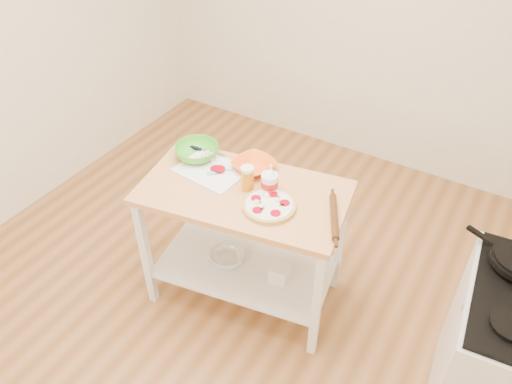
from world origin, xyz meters
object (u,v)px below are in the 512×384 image
at_px(orange_bowl, 254,166).
at_px(beer_pint, 247,178).
at_px(prep_island, 244,222).
at_px(rolling_pin, 334,217).
at_px(shelf_glass_bowl, 227,257).
at_px(green_bowl, 197,152).
at_px(pizza, 269,205).
at_px(yogurt_tub, 270,183).
at_px(knife, 201,150).
at_px(shelf_bin, 279,273).
at_px(spatula, 218,171).
at_px(cutting_board, 212,169).

bearing_deg(orange_bowl, beer_pint, -69.56).
xyz_separation_m(prep_island, rolling_pin, (0.55, 0.04, 0.27)).
bearing_deg(shelf_glass_bowl, green_bowl, 153.32).
bearing_deg(shelf_glass_bowl, rolling_pin, 5.09).
relative_size(pizza, yogurt_tub, 1.42).
bearing_deg(knife, green_bowl, -79.93).
bearing_deg(orange_bowl, shelf_bin, -31.56).
relative_size(prep_island, beer_pint, 8.50).
xyz_separation_m(green_bowl, shelf_glass_bowl, (0.30, -0.15, -0.65)).
height_order(spatula, shelf_bin, spatula).
relative_size(spatula, green_bowl, 0.46).
distance_m(cutting_board, beer_pint, 0.29).
bearing_deg(cutting_board, prep_island, -7.32).
xyz_separation_m(knife, beer_pint, (0.46, -0.17, 0.06)).
bearing_deg(spatula, shelf_glass_bowl, -75.22).
distance_m(prep_island, knife, 0.55).
bearing_deg(knife, beer_pint, -24.29).
distance_m(orange_bowl, yogurt_tub, 0.23).
distance_m(orange_bowl, beer_pint, 0.20).
bearing_deg(shelf_bin, pizza, -121.16).
distance_m(cutting_board, orange_bowl, 0.26).
bearing_deg(rolling_pin, yogurt_tub, 175.77).
bearing_deg(cutting_board, shelf_glass_bowl, -24.64).
xyz_separation_m(spatula, shelf_bin, (0.46, -0.04, -0.60)).
bearing_deg(pizza, green_bowl, 163.69).
xyz_separation_m(beer_pint, yogurt_tub, (0.12, 0.04, -0.02)).
distance_m(rolling_pin, shelf_glass_bowl, 0.92).
bearing_deg(rolling_pin, shelf_bin, -176.32).
xyz_separation_m(beer_pint, shelf_glass_bowl, (-0.14, -0.05, -0.68)).
height_order(prep_island, green_bowl, green_bowl).
distance_m(knife, yogurt_tub, 0.59).
bearing_deg(spatula, prep_island, -49.23).
xyz_separation_m(green_bowl, beer_pint, (0.44, -0.11, 0.03)).
height_order(orange_bowl, shelf_bin, orange_bowl).
height_order(pizza, shelf_bin, pizza).
xyz_separation_m(green_bowl, shelf_bin, (0.67, -0.11, -0.63)).
bearing_deg(cutting_board, shelf_bin, 0.80).
bearing_deg(green_bowl, knife, 104.03).
relative_size(beer_pint, shelf_glass_bowl, 0.66).
height_order(green_bowl, beer_pint, beer_pint).
bearing_deg(rolling_pin, spatula, 178.55).
distance_m(green_bowl, shelf_glass_bowl, 0.73).
bearing_deg(spatula, green_bowl, 126.67).
bearing_deg(beer_pint, cutting_board, 172.35).
distance_m(shelf_glass_bowl, shelf_bin, 0.37).
relative_size(knife, yogurt_tub, 1.27).
bearing_deg(shelf_glass_bowl, yogurt_tub, 19.53).
distance_m(prep_island, pizza, 0.34).
bearing_deg(shelf_bin, cutting_board, 175.16).
bearing_deg(rolling_pin, orange_bowl, 164.81).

